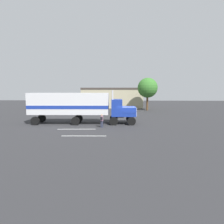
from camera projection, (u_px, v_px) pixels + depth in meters
The scene contains 8 objects.
ground_plane at pixel (126, 124), 24.35m from camera, with size 120.00×120.00×0.00m, color #2D2D30.
lane_stripe_near at pixel (77, 129), 21.15m from camera, with size 4.40×0.16×0.01m, color silver.
lane_stripe_mid at pixel (84, 136), 17.97m from camera, with size 4.40×0.16×0.01m, color silver.
semi_truck at pixel (78, 105), 24.45m from camera, with size 14.26×3.40×4.50m.
person_bystander at pixel (102, 120), 22.05m from camera, with size 0.34×0.46×1.63m.
parked_car at pixel (48, 109), 36.66m from camera, with size 4.61×2.42×1.57m.
tree_left at pixel (148, 88), 41.00m from camera, with size 4.47×4.47×7.35m.
building_backdrop at pixel (112, 97), 48.66m from camera, with size 16.01×6.67×5.22m.
Camera 1 is at (-0.78, -24.06, 4.43)m, focal length 29.24 mm.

